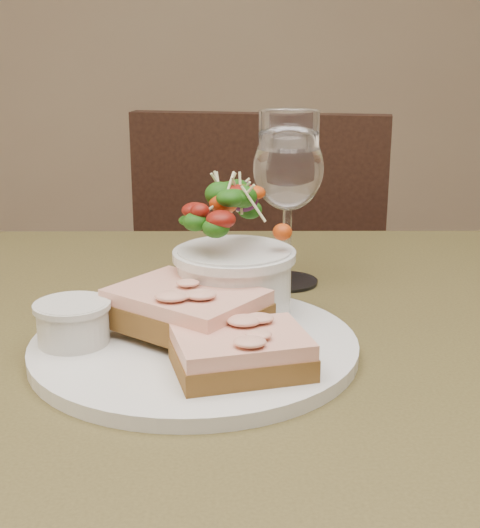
{
  "coord_description": "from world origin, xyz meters",
  "views": [
    {
      "loc": [
        0.01,
        -0.62,
        1.0
      ],
      "look_at": [
        0.01,
        0.04,
        0.81
      ],
      "focal_mm": 50.0,
      "sensor_mm": 36.0,
      "label": 1
    }
  ],
  "objects_px": {
    "dinner_plate": "(194,346)",
    "cafe_table": "(229,439)",
    "sandwich_back": "(187,309)",
    "sandwich_front": "(241,352)",
    "wine_glass": "(288,173)",
    "ramekin": "(73,321)",
    "chair_far": "(269,406)",
    "salad_bowl": "(234,252)"
  },
  "relations": [
    {
      "from": "cafe_table",
      "to": "ramekin",
      "type": "height_order",
      "value": "ramekin"
    },
    {
      "from": "chair_far",
      "to": "salad_bowl",
      "type": "bearing_deg",
      "value": 94.86
    },
    {
      "from": "sandwich_back",
      "to": "salad_bowl",
      "type": "xyz_separation_m",
      "value": [
        0.04,
        0.06,
        0.03
      ]
    },
    {
      "from": "sandwich_back",
      "to": "ramekin",
      "type": "height_order",
      "value": "sandwich_back"
    },
    {
      "from": "salad_bowl",
      "to": "dinner_plate",
      "type": "bearing_deg",
      "value": -117.1
    },
    {
      "from": "dinner_plate",
      "to": "sandwich_front",
      "type": "relative_size",
      "value": 2.39
    },
    {
      "from": "ramekin",
      "to": "salad_bowl",
      "type": "bearing_deg",
      "value": 28.31
    },
    {
      "from": "cafe_table",
      "to": "chair_far",
      "type": "xyz_separation_m",
      "value": [
        0.07,
        0.74,
        -0.36
      ]
    },
    {
      "from": "salad_bowl",
      "to": "chair_far",
      "type": "bearing_deg",
      "value": 84.44
    },
    {
      "from": "ramekin",
      "to": "wine_glass",
      "type": "relative_size",
      "value": 0.34
    },
    {
      "from": "wine_glass",
      "to": "salad_bowl",
      "type": "bearing_deg",
      "value": -114.84
    },
    {
      "from": "dinner_plate",
      "to": "salad_bowl",
      "type": "height_order",
      "value": "salad_bowl"
    },
    {
      "from": "sandwich_back",
      "to": "wine_glass",
      "type": "xyz_separation_m",
      "value": [
        0.1,
        0.18,
        0.09
      ]
    },
    {
      "from": "sandwich_back",
      "to": "ramekin",
      "type": "xyz_separation_m",
      "value": [
        -0.09,
        -0.02,
        -0.0
      ]
    },
    {
      "from": "chair_far",
      "to": "sandwich_back",
      "type": "bearing_deg",
      "value": 92.24
    },
    {
      "from": "chair_far",
      "to": "ramekin",
      "type": "bearing_deg",
      "value": 85.72
    },
    {
      "from": "sandwich_front",
      "to": "salad_bowl",
      "type": "xyz_separation_m",
      "value": [
        -0.01,
        0.13,
        0.04
      ]
    },
    {
      "from": "chair_far",
      "to": "salad_bowl",
      "type": "height_order",
      "value": "chair_far"
    },
    {
      "from": "dinner_plate",
      "to": "sandwich_front",
      "type": "height_order",
      "value": "sandwich_front"
    },
    {
      "from": "dinner_plate",
      "to": "cafe_table",
      "type": "bearing_deg",
      "value": 46.36
    },
    {
      "from": "cafe_table",
      "to": "dinner_plate",
      "type": "height_order",
      "value": "dinner_plate"
    },
    {
      "from": "sandwich_front",
      "to": "ramekin",
      "type": "distance_m",
      "value": 0.15
    },
    {
      "from": "ramekin",
      "to": "chair_far",
      "type": "bearing_deg",
      "value": 75.3
    },
    {
      "from": "wine_glass",
      "to": "sandwich_front",
      "type": "bearing_deg",
      "value": -101.55
    },
    {
      "from": "sandwich_front",
      "to": "sandwich_back",
      "type": "bearing_deg",
      "value": 108.74
    },
    {
      "from": "chair_far",
      "to": "wine_glass",
      "type": "distance_m",
      "value": 0.82
    },
    {
      "from": "wine_glass",
      "to": "cafe_table",
      "type": "bearing_deg",
      "value": -111.4
    },
    {
      "from": "cafe_table",
      "to": "salad_bowl",
      "type": "relative_size",
      "value": 6.3
    },
    {
      "from": "cafe_table",
      "to": "wine_glass",
      "type": "bearing_deg",
      "value": 68.6
    },
    {
      "from": "ramekin",
      "to": "salad_bowl",
      "type": "relative_size",
      "value": 0.47
    },
    {
      "from": "chair_far",
      "to": "dinner_plate",
      "type": "bearing_deg",
      "value": 92.83
    },
    {
      "from": "sandwich_back",
      "to": "wine_glass",
      "type": "bearing_deg",
      "value": 98.81
    },
    {
      "from": "chair_far",
      "to": "ramekin",
      "type": "xyz_separation_m",
      "value": [
        -0.2,
        -0.78,
        0.49
      ]
    },
    {
      "from": "sandwich_front",
      "to": "ramekin",
      "type": "height_order",
      "value": "ramekin"
    },
    {
      "from": "sandwich_front",
      "to": "wine_glass",
      "type": "xyz_separation_m",
      "value": [
        0.05,
        0.25,
        0.1
      ]
    },
    {
      "from": "cafe_table",
      "to": "sandwich_back",
      "type": "xyz_separation_m",
      "value": [
        -0.04,
        -0.02,
        0.14
      ]
    },
    {
      "from": "sandwich_front",
      "to": "ramekin",
      "type": "relative_size",
      "value": 1.96
    },
    {
      "from": "sandwich_back",
      "to": "dinner_plate",
      "type": "bearing_deg",
      "value": -17.11
    },
    {
      "from": "dinner_plate",
      "to": "salad_bowl",
      "type": "distance_m",
      "value": 0.1
    },
    {
      "from": "chair_far",
      "to": "sandwich_back",
      "type": "distance_m",
      "value": 0.92
    },
    {
      "from": "dinner_plate",
      "to": "ramekin",
      "type": "relative_size",
      "value": 4.68
    },
    {
      "from": "dinner_plate",
      "to": "sandwich_front",
      "type": "bearing_deg",
      "value": -57.16
    }
  ]
}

